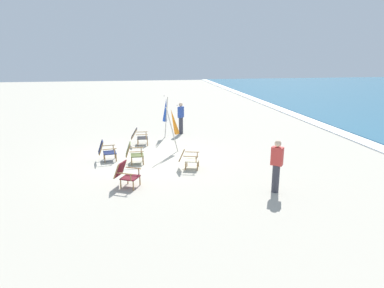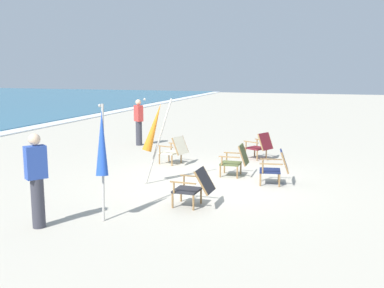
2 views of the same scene
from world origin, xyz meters
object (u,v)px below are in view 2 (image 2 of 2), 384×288
(person_near_chairs, at_px, (37,180))
(beach_chair_back_left, at_px, (276,166))
(beach_chair_back_right, at_px, (175,149))
(umbrella_furled_orange, at_px, (154,128))
(beach_chair_far_center, at_px, (195,186))
(umbrella_furled_blue, at_px, (102,144))
(beach_chair_front_left, at_px, (237,159))
(beach_chair_front_right, at_px, (260,145))
(person_by_waterline, at_px, (139,122))

(person_near_chairs, bearing_deg, beach_chair_back_left, -39.99)
(beach_chair_back_right, relative_size, umbrella_furled_orange, 0.41)
(beach_chair_far_center, distance_m, person_near_chairs, 2.96)
(beach_chair_back_left, height_order, beach_chair_back_right, beach_chair_back_left)
(beach_chair_back_right, bearing_deg, umbrella_furled_blue, -175.46)
(beach_chair_back_right, distance_m, beach_chair_front_left, 2.17)
(beach_chair_back_left, height_order, beach_chair_front_right, beach_chair_back_left)
(beach_chair_front_left, height_order, umbrella_furled_blue, umbrella_furled_blue)
(beach_chair_back_right, bearing_deg, umbrella_furled_orange, -172.88)
(beach_chair_back_left, height_order, person_near_chairs, person_near_chairs)
(umbrella_furled_blue, height_order, umbrella_furled_orange, umbrella_furled_blue)
(umbrella_furled_orange, bearing_deg, person_by_waterline, 28.34)
(beach_chair_front_left, distance_m, umbrella_furled_blue, 4.35)
(beach_chair_far_center, relative_size, beach_chair_front_left, 0.96)
(beach_chair_far_center, distance_m, beach_chair_back_left, 2.59)
(person_near_chairs, bearing_deg, umbrella_furled_blue, -48.76)
(beach_chair_front_right, height_order, umbrella_furled_orange, umbrella_furled_orange)
(umbrella_furled_blue, relative_size, person_by_waterline, 1.29)
(beach_chair_front_left, distance_m, person_by_waterline, 5.55)
(umbrella_furled_blue, bearing_deg, beach_chair_back_left, -37.72)
(beach_chair_back_right, xyz_separation_m, umbrella_furled_orange, (-2.14, -0.27, 0.90))
(beach_chair_back_left, bearing_deg, beach_chair_front_left, 64.69)
(beach_chair_back_left, bearing_deg, umbrella_furled_blue, 142.28)
(beach_chair_back_left, bearing_deg, umbrella_furled_orange, 105.25)
(beach_chair_front_left, relative_size, beach_chair_front_right, 0.93)
(beach_chair_far_center, relative_size, person_near_chairs, 0.48)
(beach_chair_back_left, relative_size, beach_chair_front_left, 1.00)
(umbrella_furled_blue, bearing_deg, beach_chair_front_right, -16.14)
(beach_chair_front_left, height_order, umbrella_furled_orange, umbrella_furled_orange)
(umbrella_furled_blue, bearing_deg, beach_chair_front_left, -22.07)
(beach_chair_front_left, distance_m, umbrella_furled_orange, 2.30)
(umbrella_furled_orange, height_order, person_by_waterline, umbrella_furled_orange)
(beach_chair_far_center, relative_size, umbrella_furled_orange, 0.39)
(beach_chair_back_right, relative_size, beach_chair_front_right, 0.95)
(beach_chair_back_left, distance_m, umbrella_furled_orange, 3.01)
(beach_chair_front_right, height_order, person_near_chairs, person_near_chairs)
(beach_chair_back_right, xyz_separation_m, beach_chair_front_left, (-0.89, -1.98, 0.00))
(beach_chair_front_right, xyz_separation_m, umbrella_furled_blue, (-6.27, 1.81, 0.94))
(person_near_chairs, relative_size, person_by_waterline, 1.00)
(beach_chair_back_right, xyz_separation_m, umbrella_furled_blue, (-4.82, -0.38, 0.94))
(beach_chair_far_center, height_order, umbrella_furled_blue, umbrella_furled_blue)
(beach_chair_far_center, relative_size, beach_chair_back_left, 0.96)
(beach_chair_back_right, xyz_separation_m, beach_chair_front_right, (1.45, -2.20, 0.00))
(beach_chair_back_left, xyz_separation_m, person_near_chairs, (-4.17, 3.50, 0.41))
(beach_chair_far_center, height_order, beach_chair_back_left, beach_chair_back_left)
(beach_chair_far_center, xyz_separation_m, umbrella_furled_blue, (-1.19, 1.36, 0.95))
(beach_chair_front_left, relative_size, person_by_waterline, 0.50)
(beach_chair_front_right, distance_m, person_near_chairs, 7.51)
(beach_chair_back_right, height_order, beach_chair_front_left, beach_chair_front_left)
(person_near_chairs, xyz_separation_m, person_by_waterline, (8.18, 1.84, 0.00))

